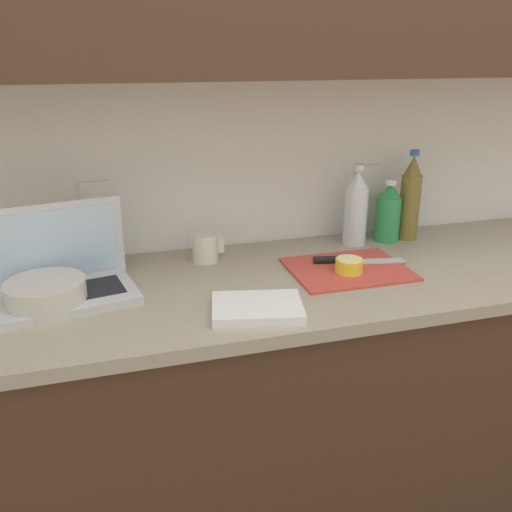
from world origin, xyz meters
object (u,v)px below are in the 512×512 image
cutting_board (348,269)px  bottle_water_clear (356,208)px  laptop (63,274)px  knife (343,260)px  lemon_half_cut (349,265)px  bottle_oil_tall (388,213)px  measuring_cup (205,247)px  bottle_green_soda (410,199)px  bowl_white (46,295)px

cutting_board → bottle_water_clear: bearing=60.4°
laptop → knife: laptop is taller
lemon_half_cut → bottle_water_clear: (0.13, 0.24, 0.09)m
bottle_oil_tall → bottle_water_clear: 0.12m
measuring_cup → bottle_green_soda: bearing=1.8°
bottle_water_clear → measuring_cup: size_ratio=2.73×
lemon_half_cut → bottle_green_soda: size_ratio=0.26×
laptop → cutting_board: (0.79, -0.05, -0.05)m
laptop → bottle_oil_tall: bearing=-1.9°
cutting_board → bottle_water_clear: (0.12, 0.21, 0.12)m
laptop → knife: bearing=-11.5°
cutting_board → knife: knife is taller
knife → bottle_oil_tall: bottle_oil_tall is taller
bottle_green_soda → bowl_white: size_ratio=1.55×
laptop → knife: 0.79m
cutting_board → bottle_green_soda: (0.32, 0.21, 0.13)m
knife → bottle_water_clear: (0.12, 0.17, 0.10)m
lemon_half_cut → laptop: bearing=173.8°
knife → lemon_half_cut: (-0.02, -0.07, 0.01)m
bottle_oil_tall → bottle_water_clear: (-0.12, 0.00, 0.03)m
bottle_water_clear → measuring_cup: 0.51m
laptop → cutting_board: size_ratio=1.13×
bottle_oil_tall → measuring_cup: 0.63m
bottle_water_clear → bowl_white: bottle_water_clear is taller
cutting_board → bottle_oil_tall: bearing=41.4°
bottle_water_clear → bottle_green_soda: bearing=0.0°
laptop → lemon_half_cut: bearing=-16.8°
knife → lemon_half_cut: bearing=-91.5°
cutting_board → bottle_oil_tall: bottle_oil_tall is taller
cutting_board → lemon_half_cut: bearing=-111.1°
knife → lemon_half_cut: 0.07m
laptop → lemon_half_cut: 0.78m
bottle_green_soda → bottle_water_clear: bottle_green_soda is taller
laptop → bottle_green_soda: 1.12m
bottle_green_soda → laptop: bearing=-171.9°
knife → bowl_white: 0.83m
bottle_oil_tall → knife: bearing=-144.1°
cutting_board → lemon_half_cut: lemon_half_cut is taller
bottle_green_soda → bottle_oil_tall: 0.09m
knife → bowl_white: size_ratio=1.43×
laptop → measuring_cup: size_ratio=3.92×
cutting_board → bottle_green_soda: bottle_green_soda is taller
cutting_board → bottle_water_clear: 0.27m
knife → measuring_cup: measuring_cup is taller
bottle_green_soda → measuring_cup: 0.71m
laptop → cutting_board: 0.79m
bowl_white → bottle_water_clear: bearing=13.6°
bottle_oil_tall → bowl_white: 1.09m
bottle_oil_tall → measuring_cup: (-0.62, -0.02, -0.05)m
cutting_board → bottle_green_soda: 0.41m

